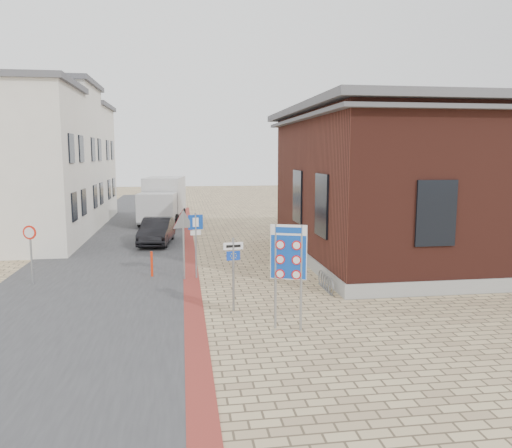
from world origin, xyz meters
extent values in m
plane|color=tan|center=(0.00, 0.00, 0.00)|extent=(120.00, 120.00, 0.00)
cube|color=#38383A|center=(-5.50, 15.00, 0.01)|extent=(7.00, 60.00, 0.02)
cube|color=maroon|center=(-2.00, 10.00, 0.01)|extent=(0.60, 40.00, 0.02)
cube|color=gray|center=(9.00, 7.00, 0.25)|extent=(12.15, 12.15, 0.50)
cube|color=#4B1F18|center=(9.00, 7.00, 3.50)|extent=(12.00, 12.00, 6.00)
cube|color=#535358|center=(9.00, 7.00, 6.65)|extent=(13.00, 13.00, 0.30)
cube|color=#535358|center=(9.00, 7.00, 6.25)|extent=(12.70, 12.70, 0.15)
cube|color=black|center=(2.98, 4.00, 2.80)|extent=(0.12, 1.60, 2.40)
cube|color=black|center=(2.98, 8.00, 2.80)|extent=(0.12, 1.60, 2.40)
cube|color=black|center=(6.00, 0.98, 2.80)|extent=(1.40, 0.12, 2.20)
cube|color=white|center=(-11.00, 12.00, 4.00)|extent=(7.00, 6.00, 8.00)
cube|color=black|center=(-7.48, 10.80, 2.20)|extent=(0.10, 1.10, 1.40)
cube|color=black|center=(-7.48, 13.20, 2.20)|extent=(0.10, 1.10, 1.40)
cube|color=black|center=(-7.48, 10.80, 5.00)|extent=(0.10, 1.10, 1.40)
cube|color=black|center=(-7.48, 13.20, 5.00)|extent=(0.10, 1.10, 1.40)
cube|color=white|center=(-11.00, 18.00, 4.40)|extent=(7.00, 6.00, 8.80)
cube|color=#535358|center=(-11.00, 18.00, 8.95)|extent=(7.40, 6.40, 0.30)
cube|color=black|center=(-7.48, 16.80, 2.20)|extent=(0.10, 1.10, 1.40)
cube|color=black|center=(-7.48, 19.20, 2.20)|extent=(0.10, 1.10, 1.40)
cube|color=black|center=(-7.48, 16.80, 5.00)|extent=(0.10, 1.10, 1.40)
cube|color=black|center=(-7.48, 19.20, 5.00)|extent=(0.10, 1.10, 1.40)
cube|color=white|center=(-11.00, 24.00, 4.00)|extent=(7.00, 6.00, 8.00)
cube|color=#535358|center=(-11.00, 24.00, 8.15)|extent=(7.40, 6.40, 0.30)
cube|color=black|center=(-7.48, 22.80, 2.20)|extent=(0.10, 1.10, 1.40)
cube|color=black|center=(-7.48, 25.20, 2.20)|extent=(0.10, 1.10, 1.40)
cube|color=black|center=(-7.48, 22.80, 5.00)|extent=(0.10, 1.10, 1.40)
cube|color=black|center=(-7.48, 25.20, 5.00)|extent=(0.10, 1.10, 1.40)
torus|color=slate|center=(2.65, 1.60, 0.28)|extent=(0.04, 0.60, 0.60)
torus|color=slate|center=(2.65, 1.90, 0.28)|extent=(0.04, 0.60, 0.60)
torus|color=slate|center=(2.65, 2.20, 0.28)|extent=(0.04, 0.60, 0.60)
torus|color=slate|center=(2.65, 2.50, 0.28)|extent=(0.04, 0.60, 0.60)
torus|color=slate|center=(2.65, 2.80, 0.28)|extent=(0.04, 0.60, 0.60)
cube|color=slate|center=(2.65, 2.20, 0.02)|extent=(0.08, 1.60, 0.04)
imported|color=black|center=(-3.65, 12.30, 0.69)|extent=(1.90, 4.31, 1.38)
cube|color=slate|center=(-3.61, 20.04, 0.49)|extent=(3.07, 6.18, 0.27)
cube|color=silver|center=(-3.89, 17.98, 1.37)|extent=(2.53, 2.16, 1.76)
cube|color=black|center=(-4.00, 17.16, 1.70)|extent=(2.08, 0.36, 0.88)
cube|color=silver|center=(-3.48, 21.02, 1.92)|extent=(2.92, 4.24, 2.42)
cylinder|color=black|center=(-4.99, 18.46, 0.44)|extent=(0.39, 0.91, 0.88)
cylinder|color=black|center=(-2.70, 18.15, 0.44)|extent=(0.39, 0.91, 0.88)
cylinder|color=black|center=(-4.52, 21.94, 0.44)|extent=(0.39, 0.91, 0.88)
cylinder|color=black|center=(-2.23, 21.63, 0.44)|extent=(0.39, 0.91, 0.88)
cylinder|color=gray|center=(0.17, -1.38, 1.44)|extent=(0.07, 0.07, 2.89)
cylinder|color=gray|center=(0.83, -1.62, 1.44)|extent=(0.07, 0.07, 2.89)
cube|color=white|center=(0.50, -1.50, 2.14)|extent=(0.94, 0.38, 1.48)
cube|color=#0E43AF|center=(0.50, -1.50, 2.14)|extent=(0.90, 0.38, 1.44)
cube|color=white|center=(0.50, -1.50, 2.74)|extent=(0.91, 0.38, 0.28)
cylinder|color=gray|center=(-0.80, 0.30, 1.13)|extent=(0.07, 0.07, 2.26)
cube|color=white|center=(-0.80, 0.30, 2.01)|extent=(0.61, 0.13, 0.22)
cube|color=#0F38B7|center=(-0.80, 0.30, 1.72)|extent=(0.41, 0.10, 0.27)
cylinder|color=gray|center=(-1.80, 4.50, 1.27)|extent=(0.07, 0.07, 2.54)
cube|color=#0D3BA2|center=(-1.80, 4.50, 2.18)|extent=(0.56, 0.14, 0.56)
cube|color=white|center=(-1.80, 4.50, 1.78)|extent=(0.41, 0.11, 0.18)
cylinder|color=gray|center=(-2.26, 4.38, 1.28)|extent=(0.07, 0.07, 2.56)
cylinder|color=gray|center=(-7.76, 4.50, 1.09)|extent=(0.07, 0.07, 2.17)
cylinder|color=red|center=(-7.76, 4.50, 1.93)|extent=(0.50, 0.17, 0.51)
cylinder|color=red|center=(-3.50, 5.00, 0.50)|extent=(0.11, 0.11, 1.00)
camera|label=1|loc=(-2.28, -14.30, 4.75)|focal=35.00mm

